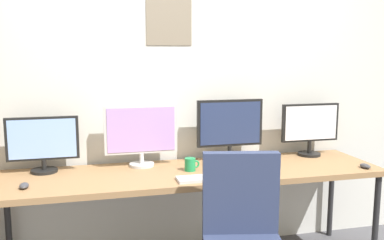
# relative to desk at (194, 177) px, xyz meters

# --- Properties ---
(wall_back) EXTENTS (5.06, 0.11, 2.60)m
(wall_back) POSITION_rel_desk_xyz_m (-0.00, 0.42, 0.61)
(wall_back) COLOR silver
(wall_back) RESTS_ON ground_plane
(desk) EXTENTS (2.66, 0.68, 0.74)m
(desk) POSITION_rel_desk_xyz_m (0.00, 0.00, 0.00)
(desk) COLOR #936D47
(desk) RESTS_ON ground_plane
(monitor_far_left) EXTENTS (0.48, 0.18, 0.38)m
(monitor_far_left) POSITION_rel_desk_xyz_m (-1.01, 0.21, 0.25)
(monitor_far_left) COLOR black
(monitor_far_left) RESTS_ON desk
(monitor_center_left) EXTENTS (0.53, 0.18, 0.45)m
(monitor_center_left) POSITION_rel_desk_xyz_m (-0.34, 0.21, 0.29)
(monitor_center_left) COLOR silver
(monitor_center_left) RESTS_ON desk
(monitor_center_right) EXTENTS (0.51, 0.18, 0.47)m
(monitor_center_right) POSITION_rel_desk_xyz_m (0.34, 0.21, 0.31)
(monitor_center_right) COLOR black
(monitor_center_right) RESTS_ON desk
(monitor_far_right) EXTENTS (0.48, 0.18, 0.42)m
(monitor_far_right) POSITION_rel_desk_xyz_m (1.01, 0.21, 0.28)
(monitor_far_right) COLOR black
(monitor_far_right) RESTS_ON desk
(keyboard_main) EXTENTS (0.33, 0.13, 0.02)m
(keyboard_main) POSITION_rel_desk_xyz_m (0.00, -0.23, 0.06)
(keyboard_main) COLOR silver
(keyboard_main) RESTS_ON desk
(mouse_left_side) EXTENTS (0.06, 0.10, 0.03)m
(mouse_left_side) POSITION_rel_desk_xyz_m (-1.10, -0.13, 0.06)
(mouse_left_side) COLOR #38383D
(mouse_left_side) RESTS_ON desk
(mouse_right_side) EXTENTS (0.06, 0.10, 0.03)m
(mouse_right_side) POSITION_rel_desk_xyz_m (1.20, -0.24, 0.06)
(mouse_right_side) COLOR #38383D
(mouse_right_side) RESTS_ON desk
(coffee_mug) EXTENTS (0.11, 0.08, 0.09)m
(coffee_mug) POSITION_rel_desk_xyz_m (-0.02, 0.00, 0.09)
(coffee_mug) COLOR #1E8C4C
(coffee_mug) RESTS_ON desk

